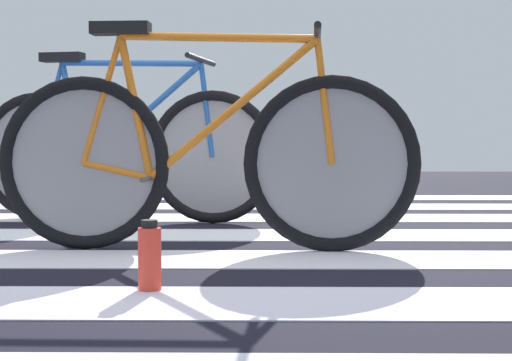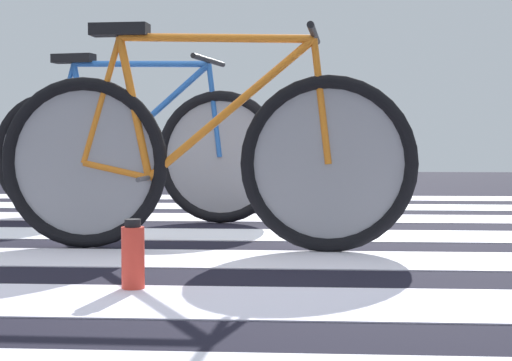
% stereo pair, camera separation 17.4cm
% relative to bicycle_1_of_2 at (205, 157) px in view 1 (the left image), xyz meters
% --- Properties ---
extents(ground, '(18.00, 14.00, 0.02)m').
position_rel_bicycle_1_of_2_xyz_m(ground, '(-0.14, 0.33, -0.40)').
color(ground, black).
extents(crosswalk_markings, '(5.46, 4.97, 0.00)m').
position_rel_bicycle_1_of_2_xyz_m(crosswalk_markings, '(-0.09, 0.51, -0.38)').
color(crosswalk_markings, white).
rests_on(crosswalk_markings, ground).
extents(bicycle_1_of_2, '(1.74, 0.52, 0.93)m').
position_rel_bicycle_1_of_2_xyz_m(bicycle_1_of_2, '(0.00, 0.00, 0.00)').
color(bicycle_1_of_2, black).
rests_on(bicycle_1_of_2, ground).
extents(bicycle_2_of_2, '(1.72, 0.56, 0.93)m').
position_rel_bicycle_1_of_2_xyz_m(bicycle_2_of_2, '(-0.55, 1.11, 0.00)').
color(bicycle_2_of_2, black).
rests_on(bicycle_2_of_2, ground).
extents(water_bottle, '(0.07, 0.07, 0.22)m').
position_rel_bicycle_1_of_2_xyz_m(water_bottle, '(-0.10, -0.84, -0.28)').
color(water_bottle, red).
rests_on(water_bottle, ground).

